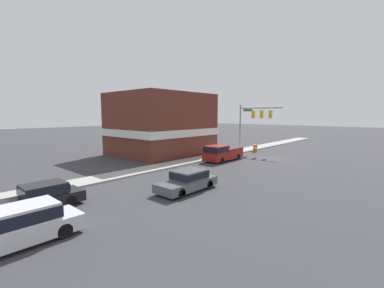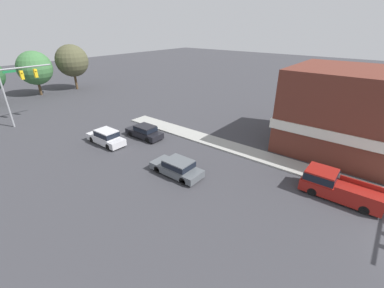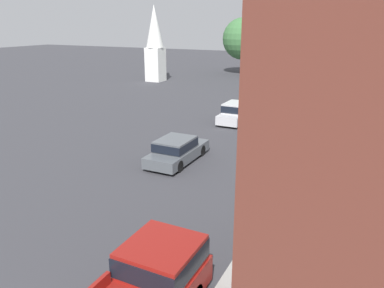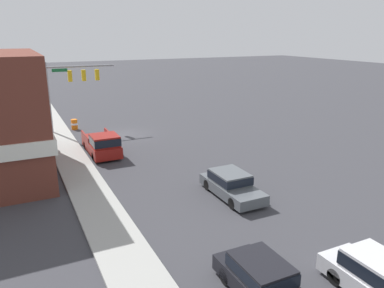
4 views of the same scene
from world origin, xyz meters
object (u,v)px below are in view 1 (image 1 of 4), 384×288
Objects in this scene: car_lead at (188,180)px; car_second_ahead at (22,225)px; construction_barrel at (255,148)px; car_oncoming at (41,196)px; pickup_truck_parked at (221,153)px.

car_second_ahead reaches higher than car_lead.
car_second_ahead is 31.05m from construction_barrel.
car_oncoming is (3.70, 8.17, 0.01)m from car_lead.
pickup_truck_parked reaches higher than car_oncoming.
car_oncoming reaches higher than car_lead.
car_second_ahead is 4.65× the size of construction_barrel.
car_oncoming is at bearing 93.91° from pickup_truck_parked.
car_oncoming is 4.45× the size of construction_barrel.
construction_barrel is (0.64, -9.40, -0.39)m from pickup_truck_parked.
car_lead is at bearing 105.44° from construction_barrel.
pickup_truck_parked is at bearing 93.91° from car_oncoming.
pickup_truck_parked is (5.01, -11.04, 0.16)m from car_lead.
car_lead is 0.98× the size of car_second_ahead.
pickup_truck_parked reaches higher than construction_barrel.
construction_barrel is (5.65, -20.44, -0.23)m from car_lead.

